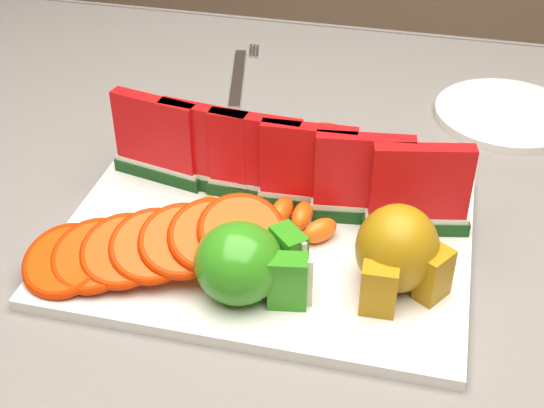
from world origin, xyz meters
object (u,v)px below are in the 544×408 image
apple_cluster (247,264)px  pear_cluster (398,253)px  side_plate (506,114)px  fork (239,75)px  platter (266,236)px

apple_cluster → pear_cluster: 0.13m
pear_cluster → side_plate: (0.10, 0.36, -0.05)m
side_plate → fork: 0.36m
apple_cluster → pear_cluster: bearing=17.2°
apple_cluster → side_plate: bearing=59.9°
side_plate → fork: side_plate is taller
side_plate → pear_cluster: bearing=-106.1°
apple_cluster → side_plate: size_ratio=0.61×
apple_cluster → side_plate: apple_cluster is taller
platter → pear_cluster: size_ratio=3.97×
platter → pear_cluster: (0.13, -0.05, 0.04)m
pear_cluster → side_plate: size_ratio=0.53×
platter → fork: bearing=109.7°
side_plate → fork: bearing=175.1°
platter → pear_cluster: pear_cluster is taller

